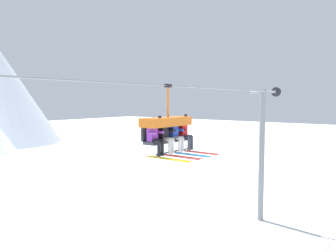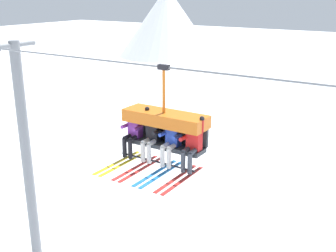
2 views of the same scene
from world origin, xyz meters
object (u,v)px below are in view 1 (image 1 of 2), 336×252
(lift_tower_far, at_px, (262,152))
(skier_purple, at_px, (155,137))
(chairlift_chair, at_px, (166,126))
(skier_blue, at_px, (176,134))
(skier_black, at_px, (166,135))
(skier_red, at_px, (185,132))

(lift_tower_far, relative_size, skier_purple, 4.81)
(chairlift_chair, xyz_separation_m, skier_blue, (0.28, -0.22, -0.29))
(lift_tower_far, distance_m, skier_black, 10.84)
(chairlift_chair, height_order, skier_purple, chairlift_chair)
(chairlift_chair, distance_m, skier_red, 0.91)
(chairlift_chair, distance_m, skier_blue, 0.46)
(chairlift_chair, xyz_separation_m, skier_purple, (-0.84, -0.22, -0.29))
(skier_black, bearing_deg, skier_purple, -179.30)
(lift_tower_far, xyz_separation_m, skier_purple, (-11.17, -0.93, 1.98))
(lift_tower_far, xyz_separation_m, skier_red, (-9.49, -0.92, 2.00))
(skier_purple, height_order, skier_blue, same)
(skier_black, distance_m, skier_red, 1.13)
(lift_tower_far, height_order, chairlift_chair, lift_tower_far)
(lift_tower_far, bearing_deg, skier_red, -174.44)
(chairlift_chair, xyz_separation_m, skier_red, (0.84, -0.21, -0.27))
(chairlift_chair, bearing_deg, skier_black, -142.85)
(lift_tower_far, height_order, skier_blue, lift_tower_far)
(skier_blue, bearing_deg, chairlift_chair, 141.66)
(lift_tower_far, distance_m, skier_blue, 10.28)
(skier_red, bearing_deg, skier_blue, -179.30)
(lift_tower_far, relative_size, skier_red, 4.81)
(lift_tower_far, xyz_separation_m, skier_black, (-10.61, -0.92, 2.00))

